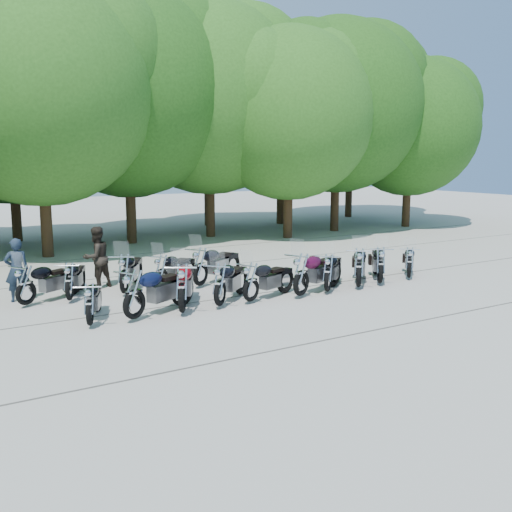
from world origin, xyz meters
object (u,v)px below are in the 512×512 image
motorcycle_4 (251,281)px  motorcycle_0 (89,303)px  rider_0 (17,270)px  motorcycle_8 (380,264)px  motorcycle_10 (25,284)px  motorcycle_6 (328,271)px  motorcycle_12 (124,272)px  motorcycle_14 (200,265)px  motorcycle_9 (409,261)px  rider_1 (97,257)px  motorcycle_2 (182,287)px  motorcycle_7 (359,266)px  motorcycle_3 (220,283)px  motorcycle_5 (301,273)px  motorcycle_13 (161,271)px  motorcycle_11 (69,280)px

motorcycle_4 → motorcycle_0: bearing=69.4°
rider_0 → motorcycle_8: bearing=162.6°
motorcycle_10 → motorcycle_6: bearing=-139.8°
motorcycle_6 → motorcycle_10: motorcycle_6 is taller
motorcycle_12 → motorcycle_14: 2.29m
motorcycle_9 → motorcycle_12: 8.89m
motorcycle_8 → motorcycle_10: (-9.74, 2.83, -0.04)m
motorcycle_6 → rider_1: rider_1 is taller
motorcycle_2 → motorcycle_7: (5.69, -0.05, -0.04)m
motorcycle_3 → rider_1: 4.54m
motorcycle_5 → motorcycle_13: size_ratio=1.15×
motorcycle_2 → motorcycle_9: bearing=-148.8°
motorcycle_7 → motorcycle_11: motorcycle_7 is taller
rider_1 → motorcycle_7: bearing=126.7°
motorcycle_8 → motorcycle_5: bearing=40.3°
motorcycle_9 → motorcycle_10: motorcycle_10 is taller
motorcycle_7 → motorcycle_6: bearing=42.6°
motorcycle_6 → motorcycle_10: 8.20m
motorcycle_0 → rider_0: size_ratio=1.19×
motorcycle_7 → motorcycle_14: same height
motorcycle_7 → motorcycle_12: (-6.19, 2.83, -0.02)m
motorcycle_14 → motorcycle_7: bearing=-151.9°
motorcycle_2 → motorcycle_8: 6.61m
motorcycle_12 → rider_1: size_ratio=1.28×
rider_0 → rider_1: rider_1 is taller
motorcycle_8 → motorcycle_12: bearing=17.1°
motorcycle_8 → motorcycle_10: 10.14m
motorcycle_9 → motorcycle_14: (-6.22, 2.40, 0.10)m
motorcycle_9 → motorcycle_8: bearing=51.6°
motorcycle_9 → motorcycle_12: motorcycle_12 is taller
motorcycle_6 → rider_1: bearing=9.9°
motorcycle_5 → motorcycle_9: bearing=-109.1°
motorcycle_4 → motorcycle_5: size_ratio=0.88×
motorcycle_5 → motorcycle_10: size_ratio=1.13×
motorcycle_2 → rider_1: bearing=-48.5°
motorcycle_7 → motorcycle_8: motorcycle_7 is taller
motorcycle_11 → motorcycle_7: bearing=-173.7°
motorcycle_8 → motorcycle_14: size_ratio=0.97×
motorcycle_5 → motorcycle_10: bearing=44.0°
motorcycle_13 → rider_0: bearing=40.6°
motorcycle_10 → motorcycle_5: bearing=-142.9°
motorcycle_8 → motorcycle_14: motorcycle_14 is taller
motorcycle_7 → motorcycle_13: motorcycle_7 is taller
motorcycle_10 → rider_1: size_ratio=1.20×
motorcycle_2 → rider_0: (-3.19, 3.66, 0.14)m
motorcycle_9 → motorcycle_0: bearing=46.0°
rider_0 → rider_1: bearing=-164.4°
motorcycle_6 → motorcycle_8: size_ratio=0.97×
motorcycle_0 → motorcycle_7: size_ratio=0.85×
motorcycle_9 → rider_1: size_ratio=1.12×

